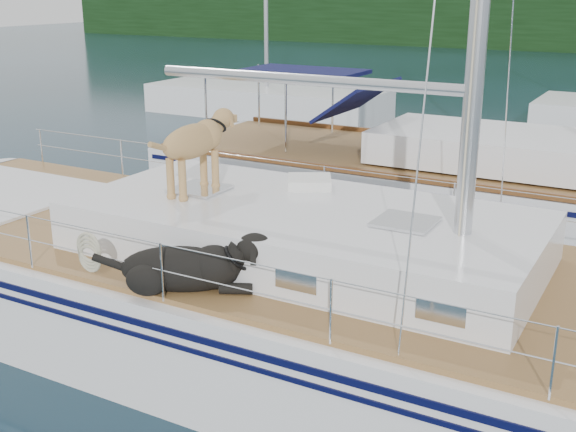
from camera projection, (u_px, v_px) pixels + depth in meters
The scene contains 4 objects.
ground at pixel (245, 337), 8.93m from camera, with size 120.00×120.00×0.00m, color black.
main_sailboat at pixel (250, 288), 8.67m from camera, with size 12.00×3.95×14.01m.
neighbor_sailboat at pixel (451, 188), 13.20m from camera, with size 11.00×3.50×13.30m.
bg_boat_west at pixel (267, 101), 24.15m from camera, with size 8.00×3.00×11.65m.
Camera 1 is at (4.38, -6.77, 4.16)m, focal length 45.00 mm.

